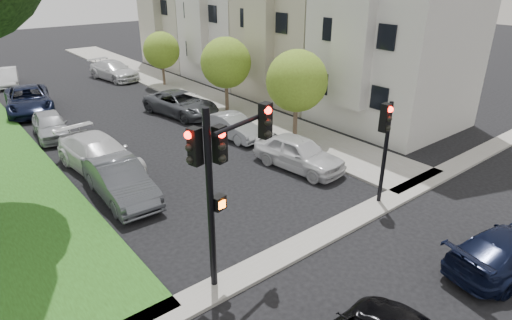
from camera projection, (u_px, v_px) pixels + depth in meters
ground at (358, 272)px, 13.07m from camera, size 140.00×140.00×0.00m
sidewalk_right at (173, 85)px, 33.99m from camera, size 3.50×44.00×0.12m
sidewalk_cross at (311, 240)px, 14.47m from camera, size 60.00×1.00×0.12m
house_a at (401, 0)px, 23.05m from camera, size 7.70×7.55×15.97m
small_tree_a at (297, 81)px, 21.98m from camera, size 3.21×3.21×4.81m
small_tree_b at (226, 63)px, 26.52m from camera, size 3.16×3.16×4.73m
small_tree_c at (161, 50)px, 32.79m from camera, size 2.79×2.79×4.18m
traffic_signal_main at (222, 166)px, 11.21m from camera, size 2.65×0.77×5.42m
traffic_signal_secondary at (385, 135)px, 15.63m from camera, size 0.53×0.43×4.15m
car_cross_far at (511, 251)px, 12.91m from camera, size 4.88×2.68×1.34m
car_parked_0 at (299, 153)px, 19.57m from camera, size 2.36×4.69×1.53m
car_parked_1 at (233, 126)px, 23.26m from camera, size 1.64×3.96×1.27m
car_parked_2 at (181, 104)px, 26.89m from camera, size 3.39×5.64×1.47m
car_parked_4 at (114, 70)px, 35.62m from camera, size 3.02×5.52×1.52m
car_parked_5 at (120, 181)px, 16.96m from camera, size 1.81×4.80×1.57m
car_parked_6 at (99, 155)px, 19.29m from camera, size 2.77×5.67×1.59m
car_parked_7 at (51, 125)px, 23.30m from camera, size 2.07×4.21×1.38m
car_parked_8 at (28, 100)px, 27.45m from camera, size 3.54×6.10×1.60m
car_parked_9 at (7, 77)px, 33.70m from camera, size 2.23×4.37×1.37m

